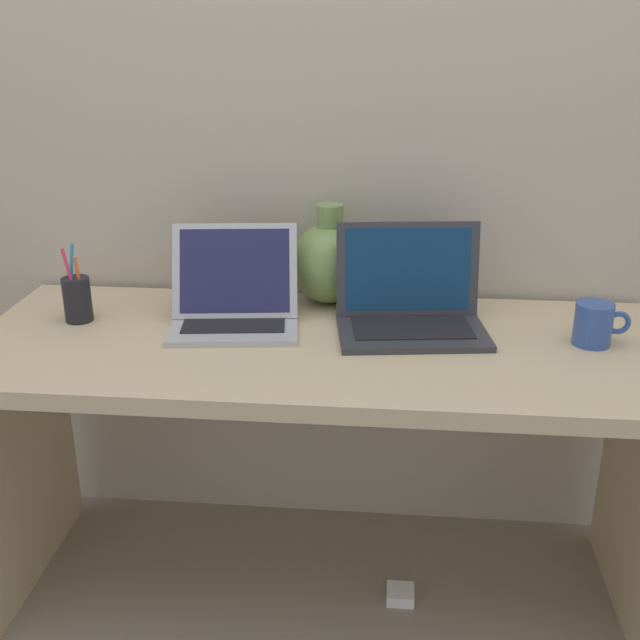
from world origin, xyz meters
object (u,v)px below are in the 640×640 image
(laptop_right, at_px, (410,302))
(pen_cup, at_px, (77,298))
(power_brick, at_px, (400,594))
(coffee_mug, at_px, (594,324))
(laptop_left, at_px, (235,299))
(green_vase, at_px, (330,262))

(laptop_right, distance_m, pen_cup, 0.80)
(laptop_right, bearing_deg, power_brick, -87.37)
(laptop_right, height_order, coffee_mug, laptop_right)
(laptop_right, bearing_deg, coffee_mug, -9.07)
(coffee_mug, xyz_separation_m, pen_cup, (-1.22, 0.03, 0.01))
(laptop_left, distance_m, pen_cup, 0.38)
(laptop_left, bearing_deg, pen_cup, -177.06)
(green_vase, distance_m, pen_cup, 0.63)
(laptop_right, distance_m, green_vase, 0.26)
(laptop_right, bearing_deg, laptop_left, -178.05)
(green_vase, bearing_deg, laptop_right, -38.11)
(laptop_right, relative_size, pen_cup, 1.95)
(green_vase, xyz_separation_m, coffee_mug, (0.62, -0.23, -0.06))
(coffee_mug, distance_m, power_brick, 0.85)
(green_vase, height_order, pen_cup, green_vase)
(pen_cup, bearing_deg, coffee_mug, -1.51)
(laptop_right, relative_size, power_brick, 5.31)
(power_brick, bearing_deg, coffee_mug, 8.59)
(laptop_right, relative_size, green_vase, 1.44)
(laptop_right, height_order, power_brick, laptop_right)
(laptop_right, height_order, green_vase, green_vase)
(laptop_right, xyz_separation_m, pen_cup, (-0.80, -0.03, -0.01))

